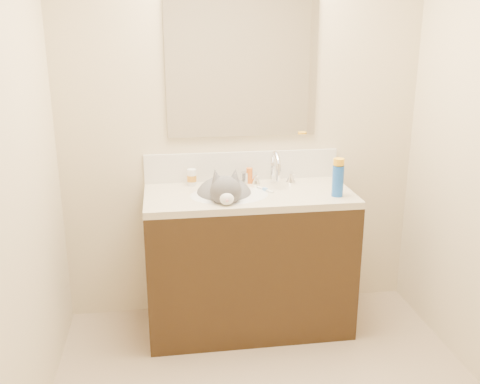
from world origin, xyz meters
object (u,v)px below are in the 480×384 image
object	(u,v)px
cat	(225,197)
silver_jar	(245,177)
spray_can	(338,181)
pill_bottle	(192,177)
amber_bottle	(249,176)
faucet	(275,171)
basin	(229,206)
vanity_cabinet	(249,264)

from	to	relation	value
cat	silver_jar	bearing A→B (deg)	57.36
cat	spray_can	bearing A→B (deg)	-8.61
pill_bottle	spray_can	size ratio (longest dim) A/B	0.57
cat	amber_bottle	distance (m)	0.27
silver_jar	spray_can	world-z (taller)	spray_can
silver_jar	amber_bottle	world-z (taller)	amber_bottle
faucet	cat	xyz separation A→B (m)	(-0.32, -0.15, -0.10)
pill_bottle	silver_jar	bearing A→B (deg)	1.43
basin	pill_bottle	bearing A→B (deg)	131.47
pill_bottle	silver_jar	xyz separation A→B (m)	(0.33, 0.01, -0.02)
silver_jar	faucet	bearing A→B (deg)	-20.73
vanity_cabinet	basin	size ratio (longest dim) A/B	2.67
pill_bottle	faucet	bearing A→B (deg)	-6.44
vanity_cabinet	pill_bottle	distance (m)	0.62
basin	pill_bottle	distance (m)	0.32
vanity_cabinet	faucet	world-z (taller)	faucet
cat	silver_jar	world-z (taller)	cat
vanity_cabinet	spray_can	bearing A→B (deg)	-16.27
faucet	silver_jar	xyz separation A→B (m)	(-0.17, 0.06, -0.05)
cat	pill_bottle	size ratio (longest dim) A/B	4.73
basin	cat	size ratio (longest dim) A/B	0.96
basin	amber_bottle	distance (m)	0.29
faucet	spray_can	bearing A→B (deg)	-42.64
basin	faucet	world-z (taller)	faucet
amber_bottle	faucet	bearing A→B (deg)	-19.45
faucet	cat	size ratio (longest dim) A/B	0.59
vanity_cabinet	basin	xyz separation A→B (m)	(-0.12, -0.03, 0.38)
spray_can	amber_bottle	bearing A→B (deg)	143.68
basin	pill_bottle	xyz separation A→B (m)	(-0.20, 0.22, 0.12)
faucet	silver_jar	distance (m)	0.19
basin	faucet	distance (m)	0.38
faucet	silver_jar	size ratio (longest dim) A/B	4.22
silver_jar	amber_bottle	distance (m)	0.03
basin	spray_can	bearing A→B (deg)	-10.41
cat	pill_bottle	bearing A→B (deg)	133.86
basin	spray_can	xyz separation A→B (m)	(0.60, -0.11, 0.16)
cat	pill_bottle	distance (m)	0.28
basin	pill_bottle	size ratio (longest dim) A/B	4.52
amber_bottle	spray_can	world-z (taller)	spray_can
faucet	spray_can	world-z (taller)	faucet
faucet	amber_bottle	xyz separation A→B (m)	(-0.15, 0.05, -0.04)
amber_bottle	cat	bearing A→B (deg)	-131.47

